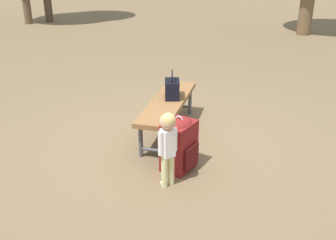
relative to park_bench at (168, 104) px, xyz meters
The scene contains 6 objects.
ground_plane 0.50m from the park_bench, ahead, with size 40.00×40.00×0.00m, color brown.
park_bench is the anchor object (origin of this frame).
handbag 0.22m from the park_bench, 160.80° to the left, with size 0.33×0.21×0.37m.
child_standing 1.25m from the park_bench, ahead, with size 0.17×0.18×0.80m.
backpack_large 0.92m from the park_bench, 12.36° to the left, with size 0.45×0.42×0.62m.
backpack_small 0.52m from the park_bench, ahead, with size 0.24×0.23×0.33m.
Camera 1 is at (4.26, 0.40, 2.19)m, focal length 41.46 mm.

